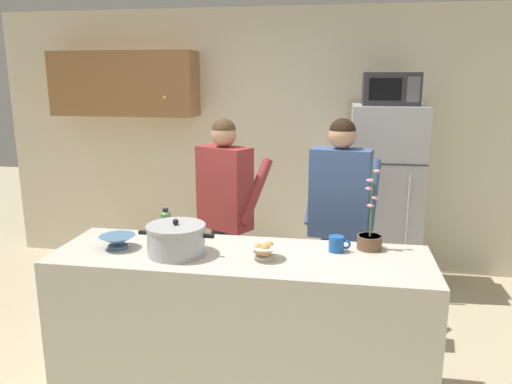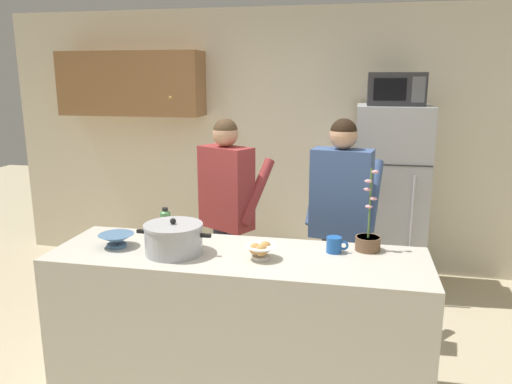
{
  "view_description": "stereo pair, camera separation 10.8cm",
  "coord_description": "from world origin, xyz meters",
  "views": [
    {
      "loc": [
        0.56,
        -2.72,
        1.94
      ],
      "look_at": [
        0.0,
        0.55,
        1.17
      ],
      "focal_mm": 34.87,
      "sensor_mm": 36.0,
      "label": 1
    },
    {
      "loc": [
        0.67,
        -2.7,
        1.94
      ],
      "look_at": [
        0.0,
        0.55,
        1.17
      ],
      "focal_mm": 34.87,
      "sensor_mm": 36.0,
      "label": 2
    }
  ],
  "objects": [
    {
      "name": "microwave",
      "position": [
        0.97,
        1.83,
        1.84
      ],
      "size": [
        0.48,
        0.37,
        0.28
      ],
      "color": "#2D2D30",
      "rests_on": "refrigerator"
    },
    {
      "name": "refrigerator",
      "position": [
        0.97,
        1.85,
        0.85
      ],
      "size": [
        0.64,
        0.68,
        1.7
      ],
      "color": "#B7BABF",
      "rests_on": "ground"
    },
    {
      "name": "coffee_mug",
      "position": [
        0.56,
        0.14,
        0.97
      ],
      "size": [
        0.13,
        0.09,
        0.1
      ],
      "color": "#1E59B2",
      "rests_on": "kitchen_island"
    },
    {
      "name": "person_near_pot",
      "position": [
        -0.3,
        0.89,
        1.02
      ],
      "size": [
        0.61,
        0.57,
        1.64
      ],
      "color": "#33384C",
      "rests_on": "ground"
    },
    {
      "name": "person_by_sink",
      "position": [
        0.57,
        0.8,
        1.04
      ],
      "size": [
        0.56,
        0.48,
        1.66
      ],
      "color": "#33384C",
      "rests_on": "ground"
    },
    {
      "name": "bread_bowl",
      "position": [
        0.15,
        -0.06,
        0.97
      ],
      "size": [
        0.19,
        0.19,
        0.1
      ],
      "color": "white",
      "rests_on": "kitchen_island"
    },
    {
      "name": "cooking_pot",
      "position": [
        -0.37,
        -0.07,
        1.01
      ],
      "size": [
        0.46,
        0.35,
        0.22
      ],
      "color": "#ADAFB5",
      "rests_on": "kitchen_island"
    },
    {
      "name": "kitchen_island",
      "position": [
        0.0,
        0.0,
        0.46
      ],
      "size": [
        2.24,
        0.68,
        0.92
      ],
      "primitive_type": "cube",
      "color": "beige",
      "rests_on": "ground"
    },
    {
      "name": "bottle_near_edge",
      "position": [
        -0.55,
        0.26,
        1.01
      ],
      "size": [
        0.07,
        0.07,
        0.18
      ],
      "color": "#4C8C4C",
      "rests_on": "kitchen_island"
    },
    {
      "name": "empty_bowl",
      "position": [
        -0.76,
        -0.03,
        0.97
      ],
      "size": [
        0.22,
        0.22,
        0.08
      ],
      "color": "#4C7299",
      "rests_on": "kitchen_island"
    },
    {
      "name": "back_wall_unit",
      "position": [
        -0.23,
        2.27,
        1.38
      ],
      "size": [
        6.0,
        0.48,
        2.6
      ],
      "color": "beige",
      "rests_on": "ground"
    },
    {
      "name": "potted_orchid",
      "position": [
        0.76,
        0.22,
        0.99
      ],
      "size": [
        0.15,
        0.15,
        0.5
      ],
      "color": "brown",
      "rests_on": "kitchen_island"
    }
  ]
}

